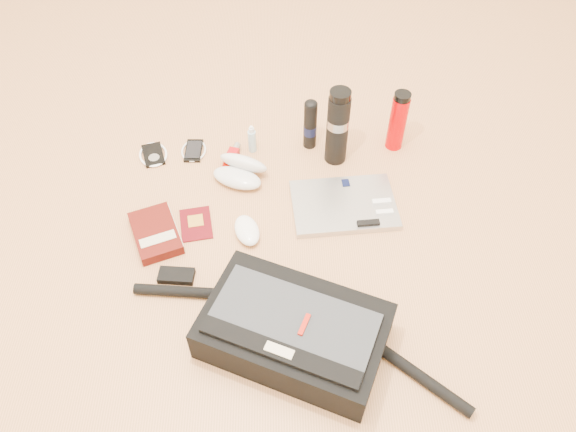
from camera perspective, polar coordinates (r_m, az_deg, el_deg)
The scene contains 14 objects.
ground at distance 1.67m, azimuth -1.51°, elevation -3.51°, with size 4.00×4.00×0.00m, color tan.
messenger_bag at distance 1.46m, azimuth 0.50°, elevation -11.56°, with size 0.87×0.46×0.13m.
laptop at distance 1.77m, azimuth 5.74°, elevation 1.12°, with size 0.34×0.25×0.03m.
book at distance 1.73m, azimuth -13.26°, elevation -1.70°, with size 0.19×0.22×0.04m.
passport at distance 1.75m, azimuth -9.33°, elevation -0.78°, with size 0.11×0.14×0.01m.
mouse at distance 1.69m, azimuth -4.19°, elevation -1.46°, with size 0.10×0.14×0.04m.
sunglasses_case at distance 1.84m, azimuth -4.88°, elevation 4.62°, with size 0.21×0.19×0.10m.
ipod at distance 1.99m, azimuth -13.53°, elevation 6.08°, with size 0.12×0.12×0.01m.
phone at distance 1.97m, azimuth -9.56°, elevation 6.58°, with size 0.09×0.11×0.01m.
inhaler at distance 1.92m, azimuth -5.70°, elevation 6.06°, with size 0.06×0.12×0.03m.
spray_bottle at distance 1.93m, azimuth -3.67°, elevation 7.70°, with size 0.03×0.03×0.11m.
aerosol_can at distance 1.91m, azimuth 2.27°, elevation 9.31°, with size 0.06×0.06×0.19m.
thermos_black at distance 1.84m, azimuth 5.06°, elevation 9.03°, with size 0.08×0.08×0.28m.
thermos_red at distance 1.94m, azimuth 11.10°, elevation 9.45°, with size 0.07×0.07×0.22m.
Camera 1 is at (0.02, -1.00, 1.34)m, focal length 35.00 mm.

